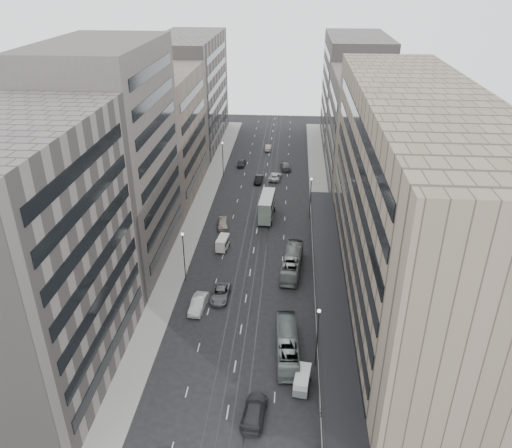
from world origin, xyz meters
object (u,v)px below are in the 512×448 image
(bus_near, at_px, (287,345))
(panel_van, at_px, (223,243))
(sedan_1, at_px, (198,304))
(vw_microbus, at_px, (302,380))
(pedestrian, at_px, (323,410))
(double_decker, at_px, (267,206))
(bus_far, at_px, (292,262))
(sedan_2, at_px, (220,294))

(bus_near, distance_m, panel_van, 27.72)
(bus_near, distance_m, sedan_1, 15.17)
(vw_microbus, xyz_separation_m, panel_van, (-13.32, 30.66, 0.09))
(sedan_1, bearing_deg, pedestrian, -42.63)
(double_decker, distance_m, panel_van, 14.36)
(bus_far, height_order, pedestrian, bus_far)
(bus_far, relative_size, pedestrian, 6.26)
(bus_near, bearing_deg, double_decker, -86.04)
(panel_van, bearing_deg, bus_far, -19.46)
(double_decker, bearing_deg, sedan_1, -102.07)
(pedestrian, bearing_deg, bus_near, -100.77)
(sedan_1, bearing_deg, panel_van, 90.57)
(vw_microbus, relative_size, sedan_1, 0.78)
(bus_far, bearing_deg, sedan_2, 44.29)
(bus_far, xyz_separation_m, sedan_1, (-13.00, -10.99, -0.68))
(bus_near, relative_size, panel_van, 2.86)
(sedan_1, height_order, pedestrian, pedestrian)
(sedan_1, xyz_separation_m, sedan_2, (2.73, 2.77, -0.11))
(panel_van, bearing_deg, pedestrian, -59.02)
(vw_microbus, bearing_deg, sedan_1, 144.35)
(bus_far, relative_size, vw_microbus, 2.70)
(bus_near, relative_size, sedan_2, 2.03)
(bus_far, height_order, vw_microbus, bus_far)
(bus_far, relative_size, panel_van, 2.89)
(vw_microbus, bearing_deg, bus_far, 101.35)
(bus_near, xyz_separation_m, double_decker, (-4.71, 37.83, 0.98))
(panel_van, distance_m, sedan_1, 16.93)
(pedestrian, bearing_deg, panel_van, -99.42)
(panel_van, relative_size, sedan_2, 0.71)
(double_decker, distance_m, vw_microbus, 43.78)
(panel_van, xyz_separation_m, sedan_2, (1.57, -14.12, -0.52))
(bus_far, bearing_deg, double_decker, -69.04)
(vw_microbus, xyz_separation_m, sedan_2, (-11.75, 16.55, -0.43))
(bus_far, distance_m, pedestrian, 29.12)
(double_decker, relative_size, pedestrian, 4.86)
(double_decker, bearing_deg, pedestrian, -76.61)
(bus_far, distance_m, sedan_1, 17.03)
(bus_far, bearing_deg, bus_near, 94.58)
(sedan_2, height_order, pedestrian, pedestrian)
(bus_far, distance_m, panel_van, 13.24)
(vw_microbus, bearing_deg, panel_van, 121.43)
(double_decker, bearing_deg, sedan_2, -98.04)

